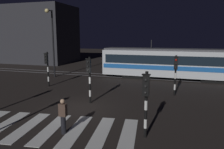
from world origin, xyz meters
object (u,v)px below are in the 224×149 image
(traffic_light_median_centre, at_px, (89,73))
(pedestrian_waiting_at_kerb, at_px, (63,116))
(traffic_light_corner_far_left, at_px, (47,64))
(street_lamp_trackside_left, at_px, (52,35))
(traffic_light_corner_far_right, at_px, (176,69))
(tram, at_px, (172,63))
(traffic_light_corner_near_right, at_px, (146,95))

(traffic_light_median_centre, height_order, pedestrian_waiting_at_kerb, traffic_light_median_centre)
(pedestrian_waiting_at_kerb, bearing_deg, traffic_light_corner_far_left, 127.51)
(traffic_light_corner_far_left, xyz_separation_m, street_lamp_trackside_left, (-2.04, 4.12, 2.57))
(street_lamp_trackside_left, bearing_deg, traffic_light_corner_far_right, -16.45)
(traffic_light_corner_far_left, height_order, street_lamp_trackside_left, street_lamp_trackside_left)
(traffic_light_corner_far_left, bearing_deg, street_lamp_trackside_left, 116.34)
(traffic_light_corner_far_left, height_order, traffic_light_median_centre, traffic_light_median_centre)
(traffic_light_corner_far_right, relative_size, tram, 0.21)
(traffic_light_median_centre, relative_size, traffic_light_corner_near_right, 1.05)
(traffic_light_median_centre, distance_m, tram, 11.57)
(traffic_light_corner_near_right, relative_size, pedestrian_waiting_at_kerb, 1.79)
(pedestrian_waiting_at_kerb, bearing_deg, traffic_light_corner_far_right, 60.18)
(traffic_light_corner_near_right, distance_m, street_lamp_trackside_left, 16.97)
(traffic_light_corner_far_left, height_order, traffic_light_corner_near_right, traffic_light_corner_far_left)
(traffic_light_corner_far_right, distance_m, traffic_light_corner_near_right, 7.80)
(tram, bearing_deg, traffic_light_corner_near_right, -92.29)
(traffic_light_median_centre, height_order, tram, tram)
(traffic_light_median_centre, relative_size, pedestrian_waiting_at_kerb, 1.87)
(street_lamp_trackside_left, distance_m, pedestrian_waiting_at_kerb, 15.36)
(traffic_light_corner_far_right, distance_m, pedestrian_waiting_at_kerb, 9.80)
(traffic_light_corner_far_left, relative_size, pedestrian_waiting_at_kerb, 1.85)
(tram, bearing_deg, traffic_light_corner_far_right, -85.57)
(traffic_light_corner_near_right, relative_size, street_lamp_trackside_left, 0.41)
(traffic_light_median_centre, bearing_deg, pedestrian_waiting_at_kerb, -81.74)
(traffic_light_corner_far_left, distance_m, street_lamp_trackside_left, 5.27)
(street_lamp_trackside_left, relative_size, pedestrian_waiting_at_kerb, 4.31)
(traffic_light_median_centre, distance_m, street_lamp_trackside_left, 11.09)
(traffic_light_corner_far_left, distance_m, traffic_light_median_centre, 6.61)
(pedestrian_waiting_at_kerb, bearing_deg, traffic_light_corner_near_right, 10.80)
(traffic_light_corner_far_left, xyz_separation_m, tram, (10.62, 6.94, -0.34))
(traffic_light_corner_far_right, distance_m, tram, 6.73)
(traffic_light_median_centre, distance_m, traffic_light_corner_near_right, 5.97)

